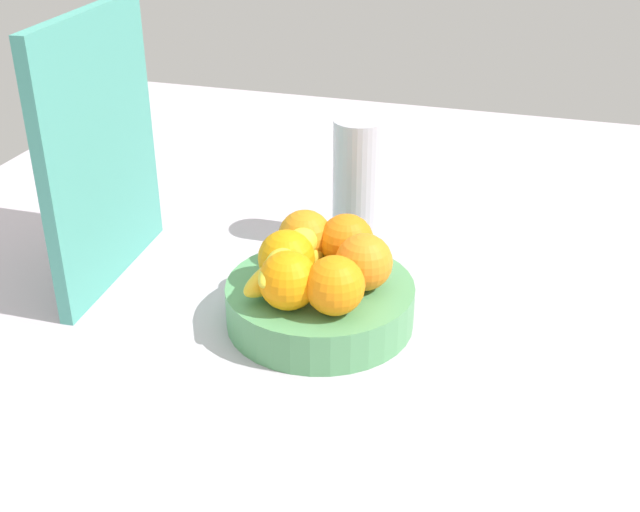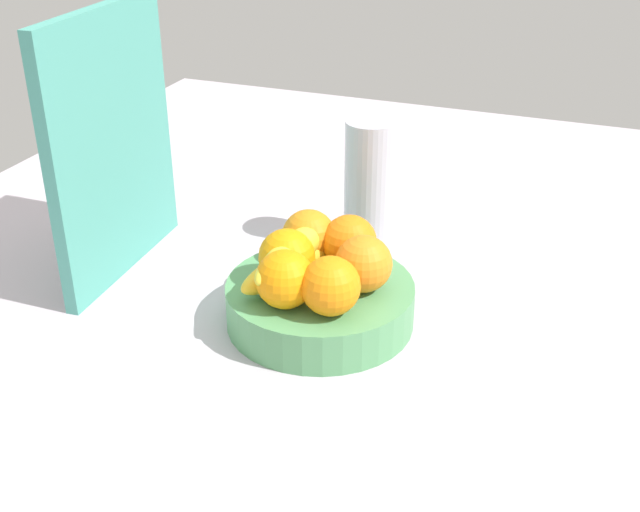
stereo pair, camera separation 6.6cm
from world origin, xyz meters
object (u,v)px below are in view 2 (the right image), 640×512
object	(u,v)px
orange_front_left	(364,264)
orange_back_left	(287,257)
orange_back_right	(282,279)
orange_center	(309,236)
cutting_board	(112,146)
fruit_bowl	(320,303)
thermos_tumbler	(369,185)
banana_bunch	(292,259)
orange_front_right	(349,242)
orange_top_stack	(331,286)

from	to	relation	value
orange_front_left	orange_back_left	distance (cm)	9.46
orange_back_left	orange_back_right	world-z (taller)	same
orange_center	cutting_board	bearing A→B (deg)	92.85
fruit_bowl	cutting_board	size ratio (longest dim) A/B	0.65
orange_back_left	orange_back_right	size ratio (longest dim) A/B	1.00
cutting_board	thermos_tumbler	xyz separation A→B (cm)	(18.67, -29.95, -8.39)
orange_front_left	banana_bunch	world-z (taller)	orange_front_left
banana_bunch	cutting_board	size ratio (longest dim) A/B	0.50
thermos_tumbler	banana_bunch	bearing A→B (deg)	173.95
orange_front_left	thermos_tumbler	bearing A→B (deg)	16.40
fruit_bowl	orange_center	bearing A→B (deg)	34.06
cutting_board	banana_bunch	bearing A→B (deg)	-102.16
fruit_bowl	banana_bunch	world-z (taller)	banana_bunch
orange_front_right	orange_back_left	xyz separation A→B (cm)	(-6.55, 5.81, 0.00)
orange_back_left	thermos_tumbler	bearing A→B (deg)	-7.02
orange_front_right	cutting_board	distance (cm)	34.15
orange_front_right	banana_bunch	xyz separation A→B (cm)	(-6.03, 5.36, -0.41)
fruit_bowl	orange_back_left	bearing A→B (deg)	101.76
orange_center	orange_back_left	distance (cm)	6.20
orange_front_right	orange_center	xyz separation A→B (cm)	(-0.36, 5.41, 0.00)
orange_back_right	banana_bunch	bearing A→B (deg)	11.38
orange_front_left	thermos_tumbler	distance (cm)	22.69
orange_back_left	orange_top_stack	world-z (taller)	same
fruit_bowl	thermos_tumbler	size ratio (longest dim) A/B	1.22
orange_top_stack	banana_bunch	bearing A→B (deg)	53.34
fruit_bowl	cutting_board	distance (cm)	34.87
fruit_bowl	orange_front_left	xyz separation A→B (cm)	(0.90, -5.27, 6.21)
fruit_bowl	banana_bunch	distance (cm)	6.81
fruit_bowl	orange_top_stack	world-z (taller)	orange_top_stack
orange_back_left	orange_top_stack	bearing A→B (deg)	-122.18
fruit_bowl	orange_back_right	size ratio (longest dim) A/B	3.35
cutting_board	orange_top_stack	bearing A→B (deg)	-108.69
orange_center	orange_back_left	bearing A→B (deg)	176.24
orange_center	orange_back_right	distance (cm)	11.38
orange_front_right	banana_bunch	size ratio (longest dim) A/B	0.39
orange_back_right	fruit_bowl	bearing A→B (deg)	-22.13
orange_front_left	orange_back_right	distance (cm)	10.32
orange_center	orange_front_left	bearing A→B (deg)	-116.61
cutting_board	orange_front_right	bearing A→B (deg)	-90.27
orange_front_right	orange_back_right	xyz separation A→B (cm)	(-11.68, 4.22, 0.00)
orange_back_left	fruit_bowl	bearing A→B (deg)	-78.24
orange_back_left	orange_back_right	bearing A→B (deg)	-162.75
orange_center	banana_bunch	xyz separation A→B (cm)	(-5.67, -0.05, -0.41)
banana_bunch	orange_back_right	bearing A→B (deg)	-168.62
orange_back_right	thermos_tumbler	size ratio (longest dim) A/B	0.37
orange_front_right	cutting_board	world-z (taller)	cutting_board
orange_center	orange_top_stack	size ratio (longest dim) A/B	1.00
orange_front_right	orange_center	distance (cm)	5.42
orange_front_right	orange_back_right	distance (cm)	12.42
orange_back_right	cutting_board	xyz separation A→B (cm)	(9.96, 28.65, 9.10)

